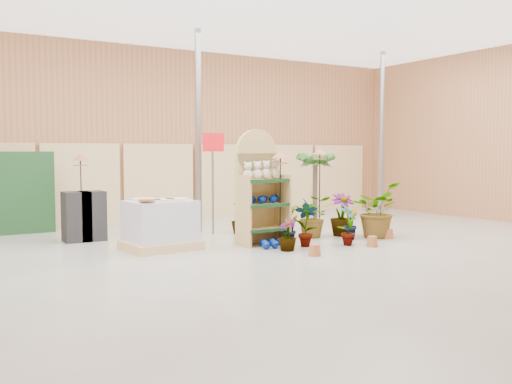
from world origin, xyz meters
TOP-DOWN VIEW (x-y plane):
  - room at (0.00, 0.91)m, footprint 15.20×12.10m
  - display_shelf at (0.27, 1.34)m, footprint 0.96×0.63m
  - teddy_bears at (0.30, 1.24)m, footprint 0.83×0.22m
  - gazing_balls_shelf at (0.27, 1.22)m, footprint 0.82×0.28m
  - gazing_balls_floor at (0.27, 0.80)m, footprint 0.63×0.39m
  - pallet_stack at (-1.62, 1.73)m, footprint 1.35×1.16m
  - charcoal_planters at (-2.58, 3.42)m, footprint 0.80×0.50m
  - trellis_stock at (-3.80, 5.20)m, footprint 2.00×0.30m
  - offer_sign at (0.10, 2.98)m, footprint 0.50×0.08m
  - bird_table_front at (0.59, 1.07)m, footprint 0.34×0.34m
  - bird_table_right at (2.23, 1.97)m, footprint 0.34×0.34m
  - bird_table_back at (-2.39, 4.38)m, footprint 0.34×0.34m
  - palm at (2.69, 2.74)m, footprint 0.70×0.70m
  - potted_plant_0 at (0.85, 0.56)m, footprint 0.55×0.52m
  - potted_plant_1 at (0.77, 0.97)m, footprint 0.33×0.27m
  - potted_plant_2 at (1.67, 1.45)m, footprint 1.05×1.02m
  - potted_plant_3 at (2.32, 1.31)m, footprint 0.61×0.61m
  - potted_plant_4 at (2.21, 2.38)m, footprint 0.41×0.47m
  - potted_plant_5 at (1.19, 1.66)m, footprint 0.47×0.44m
  - potted_plant_6 at (1.26, 2.73)m, footprint 0.90×0.80m
  - potted_plant_7 at (0.27, 0.35)m, footprint 0.42×0.42m
  - potted_plant_8 at (1.60, 0.25)m, footprint 0.52×0.46m
  - potted_plant_9 at (2.15, 0.84)m, footprint 0.43×0.44m
  - potted_plant_10 at (2.79, 0.78)m, footprint 1.35×1.31m
  - potted_plant_11 at (0.61, 2.71)m, footprint 0.53×0.53m

SIDE VIEW (x-z plane):
  - gazing_balls_floor at x=0.27m, z-range 0.00..0.15m
  - potted_plant_1 at x=0.77m, z-range 0.00..0.58m
  - potted_plant_7 at x=0.27m, z-range 0.00..0.58m
  - potted_plant_9 at x=2.15m, z-range 0.00..0.62m
  - potted_plant_11 at x=0.61m, z-range 0.00..0.67m
  - potted_plant_5 at x=1.19m, z-range 0.00..0.67m
  - potted_plant_4 at x=2.21m, z-range 0.00..0.74m
  - potted_plant_8 at x=1.60m, z-range 0.00..0.82m
  - potted_plant_0 at x=0.85m, z-range 0.00..0.86m
  - potted_plant_2 at x=1.67m, z-range 0.00..0.89m
  - pallet_stack at x=-1.62m, z-range -0.02..0.92m
  - potted_plant_3 at x=2.32m, z-range 0.00..0.91m
  - potted_plant_6 at x=1.26m, z-range 0.00..0.93m
  - charcoal_planters at x=-2.58m, z-range 0.00..1.00m
  - potted_plant_10 at x=2.79m, z-range 0.00..1.15m
  - gazing_balls_shelf at x=0.27m, z-range 0.80..0.95m
  - trellis_stock at x=-3.80m, z-range 0.00..1.80m
  - display_shelf at x=0.27m, z-range -0.10..2.14m
  - teddy_bears at x=0.30m, z-range 1.24..1.59m
  - offer_sign at x=0.10m, z-range 0.47..2.67m
  - palm at x=2.69m, z-range 0.66..2.52m
  - bird_table_back at x=-2.39m, z-range 0.74..2.49m
  - bird_table_front at x=0.59m, z-range 0.77..2.58m
  - bird_table_right at x=2.23m, z-range 0.80..2.68m
  - room at x=0.00m, z-range -0.14..4.56m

